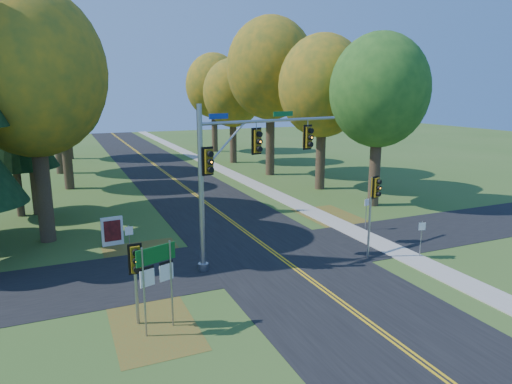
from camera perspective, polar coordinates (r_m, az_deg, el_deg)
name	(u,v)px	position (r m, az deg, el deg)	size (l,w,h in m)	color
ground	(293,267)	(23.03, 4.67, -9.35)	(160.00, 160.00, 0.00)	#375A20
road_main	(293,267)	(23.02, 4.67, -9.32)	(8.00, 160.00, 0.02)	black
road_cross	(276,254)	(24.68, 2.47, -7.76)	(60.00, 6.00, 0.02)	black
centerline_left	(291,267)	(22.97, 4.45, -9.33)	(0.10, 160.00, 0.01)	gold
centerline_right	(295,266)	(23.06, 4.89, -9.25)	(0.10, 160.00, 0.01)	gold
sidewalk_east	(393,250)	(26.35, 16.75, -6.92)	(1.60, 160.00, 0.06)	#9E998E
leaf_patch_w_near	(146,259)	(24.63, -13.53, -8.16)	(4.00, 6.00, 0.00)	brown
leaf_patch_e	(341,221)	(31.24, 10.54, -3.57)	(3.50, 8.00, 0.00)	brown
leaf_patch_w_far	(154,325)	(18.17, -12.69, -15.92)	(3.00, 5.00, 0.00)	brown
tree_w_a	(33,73)	(28.21, -26.12, 13.17)	(8.00, 8.00, 14.15)	#38281C
tree_e_a	(379,91)	(35.10, 15.15, 12.07)	(7.20, 7.20, 12.73)	#38281C
tree_w_b	(26,63)	(35.16, -26.82, 14.19)	(8.60, 8.60, 15.38)	#38281C
tree_e_b	(323,87)	(40.35, 8.36, 12.90)	(7.60, 7.60, 13.33)	#38281C
tree_w_c	(63,98)	(43.27, -23.03, 10.76)	(6.80, 6.80, 11.91)	#38281C
tree_e_c	(271,69)	(47.02, 1.88, 15.11)	(8.80, 8.80, 15.79)	#38281C
tree_w_d	(53,78)	(51.99, -24.02, 12.84)	(8.20, 8.20, 14.56)	#38281C
tree_e_d	(233,93)	(55.20, -2.89, 12.20)	(7.00, 7.00, 12.32)	#38281C
tree_w_e	(64,78)	(62.91, -22.92, 12.98)	(8.40, 8.40, 14.97)	#38281C
tree_e_e	(214,86)	(65.70, -5.27, 13.06)	(7.80, 7.80, 13.74)	#38281C
pine_c	(5,73)	(34.93, -28.87, 12.89)	(5.60, 5.60, 20.56)	#38281C
traffic_mast	(240,162)	(22.45, -2.01, 3.76)	(8.64, 2.38, 8.00)	#93969B
east_signal_pole	(374,197)	(23.83, 14.55, -0.56)	(0.49, 0.59, 4.39)	#979BA0
ped_signal_pole	(136,265)	(17.23, -14.82, -8.85)	(0.51, 0.59, 3.24)	#909298
route_sign_cluster	(157,270)	(16.77, -12.29, -9.55)	(1.48, 0.55, 3.33)	gray
info_kiosk	(112,231)	(27.03, -17.53, -4.70)	(1.20, 0.27, 1.65)	silver
reg_sign_e_north	(366,208)	(29.29, 13.64, -1.96)	(0.39, 0.11, 2.06)	gray
reg_sign_e_south	(421,233)	(25.30, 19.98, -4.82)	(0.37, 0.13, 1.97)	gray
reg_sign_w	(129,238)	(23.61, -15.55, -5.56)	(0.40, 0.06, 2.07)	gray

